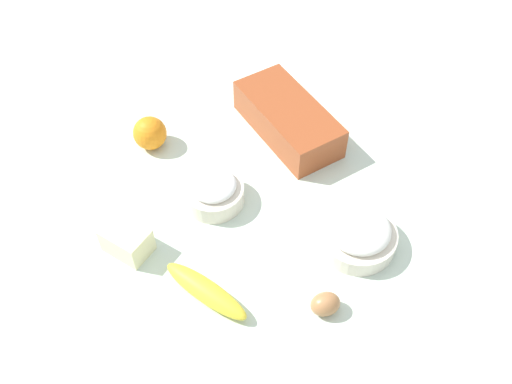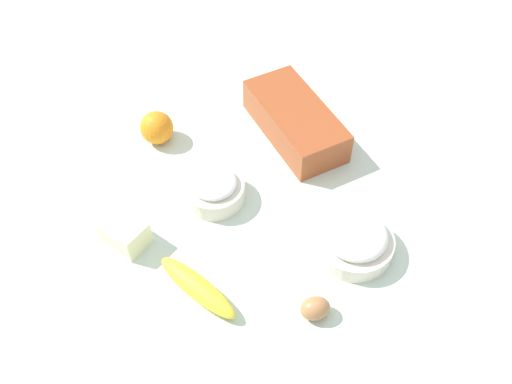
% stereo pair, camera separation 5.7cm
% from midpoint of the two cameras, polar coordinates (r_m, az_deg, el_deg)
% --- Properties ---
extents(ground_plane, '(2.40, 2.40, 0.02)m').
position_cam_midpoint_polar(ground_plane, '(1.23, 1.32, -1.52)').
color(ground_plane, silver).
extents(loaf_pan, '(0.29, 0.16, 0.08)m').
position_cam_midpoint_polar(loaf_pan, '(1.34, 5.12, 7.08)').
color(loaf_pan, '#9E4723').
rests_on(loaf_pan, ground_plane).
extents(flour_bowl, '(0.16, 0.16, 0.07)m').
position_cam_midpoint_polar(flour_bowl, '(1.15, 11.18, -4.78)').
color(flour_bowl, silver).
rests_on(flour_bowl, ground_plane).
extents(sugar_bowl, '(0.13, 0.13, 0.07)m').
position_cam_midpoint_polar(sugar_bowl, '(1.21, -2.86, 0.33)').
color(sugar_bowl, silver).
rests_on(sugar_bowl, ground_plane).
extents(banana, '(0.19, 0.09, 0.04)m').
position_cam_midpoint_polar(banana, '(1.09, -4.35, -9.46)').
color(banana, yellow).
rests_on(banana, ground_plane).
extents(orange_fruit, '(0.08, 0.08, 0.08)m').
position_cam_midpoint_polar(orange_fruit, '(1.34, -8.63, 6.30)').
color(orange_fruit, orange).
rests_on(orange_fruit, ground_plane).
extents(butter_block, '(0.11, 0.09, 0.06)m').
position_cam_midpoint_polar(butter_block, '(1.16, -11.60, -4.00)').
color(butter_block, '#F4EDB2').
rests_on(butter_block, ground_plane).
extents(egg_near_butter, '(0.06, 0.07, 0.04)m').
position_cam_midpoint_polar(egg_near_butter, '(1.07, 7.44, -11.43)').
color(egg_near_butter, '#AE7647').
rests_on(egg_near_butter, ground_plane).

